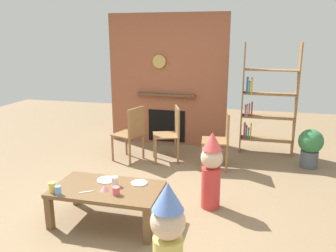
% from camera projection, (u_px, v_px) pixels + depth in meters
% --- Properties ---
extents(ground_plane, '(12.00, 12.00, 0.00)m').
position_uv_depth(ground_plane, '(148.00, 207.00, 4.05)').
color(ground_plane, '#846B4C').
extents(brick_fireplace_feature, '(2.20, 0.28, 2.40)m').
position_uv_depth(brick_fireplace_feature, '(168.00, 81.00, 6.28)').
color(brick_fireplace_feature, '#935138').
rests_on(brick_fireplace_feature, ground_plane).
extents(bookshelf, '(0.90, 0.28, 1.90)m').
position_uv_depth(bookshelf, '(264.00, 104.00, 5.77)').
color(bookshelf, olive).
rests_on(bookshelf, ground_plane).
extents(coffee_table, '(1.17, 0.66, 0.41)m').
position_uv_depth(coffee_table, '(107.00, 192.00, 3.66)').
color(coffee_table, brown).
rests_on(coffee_table, ground_plane).
extents(paper_cup_near_left, '(0.08, 0.08, 0.09)m').
position_uv_depth(paper_cup_near_left, '(116.00, 191.00, 3.47)').
color(paper_cup_near_left, '#E5666B').
rests_on(paper_cup_near_left, coffee_table).
extents(paper_cup_near_right, '(0.07, 0.07, 0.11)m').
position_uv_depth(paper_cup_near_right, '(52.00, 187.00, 3.52)').
color(paper_cup_near_right, '#F2CC4C').
rests_on(paper_cup_near_right, coffee_table).
extents(paper_cup_center, '(0.06, 0.06, 0.09)m').
position_uv_depth(paper_cup_center, '(58.00, 190.00, 3.47)').
color(paper_cup_center, '#669EE0').
rests_on(paper_cup_center, coffee_table).
extents(paper_cup_far_left, '(0.08, 0.08, 0.10)m').
position_uv_depth(paper_cup_far_left, '(115.00, 181.00, 3.67)').
color(paper_cup_far_left, silver).
rests_on(paper_cup_far_left, coffee_table).
extents(paper_plate_front, '(0.21, 0.21, 0.01)m').
position_uv_depth(paper_plate_front, '(107.00, 180.00, 3.82)').
color(paper_plate_front, white).
rests_on(paper_plate_front, coffee_table).
extents(paper_plate_rear, '(0.18, 0.18, 0.01)m').
position_uv_depth(paper_plate_rear, '(139.00, 183.00, 3.75)').
color(paper_plate_rear, white).
rests_on(paper_plate_rear, coffee_table).
extents(birthday_cake_slice, '(0.10, 0.10, 0.06)m').
position_uv_depth(birthday_cake_slice, '(105.00, 188.00, 3.57)').
color(birthday_cake_slice, pink).
rests_on(birthday_cake_slice, coffee_table).
extents(table_fork, '(0.13, 0.10, 0.01)m').
position_uv_depth(table_fork, '(86.00, 192.00, 3.54)').
color(table_fork, silver).
rests_on(table_fork, coffee_table).
extents(child_with_cone_hat, '(0.27, 0.27, 0.97)m').
position_uv_depth(child_with_cone_hat, '(168.00, 239.00, 2.54)').
color(child_with_cone_hat, '#E0CC66').
rests_on(child_with_cone_hat, ground_plane).
extents(child_in_pink, '(0.26, 0.26, 0.93)m').
position_uv_depth(child_in_pink, '(211.00, 169.00, 3.94)').
color(child_in_pink, '#D13838').
rests_on(child_in_pink, ground_plane).
extents(dining_chair_left, '(0.50, 0.50, 0.90)m').
position_uv_depth(dining_chair_left, '(132.00, 131.00, 5.46)').
color(dining_chair_left, olive).
rests_on(dining_chair_left, ground_plane).
extents(dining_chair_middle, '(0.51, 0.51, 0.90)m').
position_uv_depth(dining_chair_middle, '(171.00, 131.00, 5.47)').
color(dining_chair_middle, olive).
rests_on(dining_chair_middle, ground_plane).
extents(dining_chair_right, '(0.44, 0.44, 0.90)m').
position_uv_depth(dining_chair_right, '(221.00, 137.00, 5.15)').
color(dining_chair_right, olive).
rests_on(dining_chair_right, ground_plane).
extents(potted_plant_tall, '(0.38, 0.38, 0.61)m').
position_uv_depth(potted_plant_tall, '(310.00, 146.00, 5.22)').
color(potted_plant_tall, '#4C5660').
rests_on(potted_plant_tall, ground_plane).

